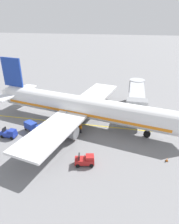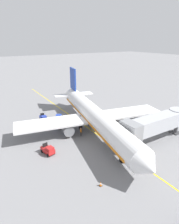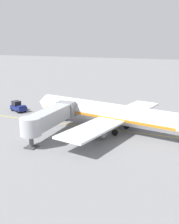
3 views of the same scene
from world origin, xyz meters
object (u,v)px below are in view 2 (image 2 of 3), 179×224
jet_bridge (157,123)px  baggage_tug_lead (48,150)px  parked_airliner (94,116)px  baggage_cart_front (59,123)px  baggage_cart_second_in_train (59,118)px  safety_cone_nose_left (100,184)px  baggage_tug_trailing (43,118)px  ground_crew_wing_walker (81,131)px

jet_bridge → baggage_tug_lead: size_ratio=5.50×
parked_airliner → baggage_cart_front: bearing=-44.9°
jet_bridge → baggage_cart_front: size_ratio=5.16×
baggage_tug_lead → baggage_cart_second_in_train: baggage_tug_lead is taller
parked_airliner → baggage_tug_lead: 11.57m
parked_airliner → baggage_tug_lead: bearing=16.1°
safety_cone_nose_left → jet_bridge: bearing=-164.2°
baggage_tug_trailing → baggage_cart_front: baggage_tug_trailing is taller
baggage_tug_lead → baggage_cart_second_in_train: (-6.57, -10.94, 0.24)m
ground_crew_wing_walker → baggage_cart_front: bearing=-71.9°
baggage_cart_front → ground_crew_wing_walker: size_ratio=1.71×
baggage_tug_lead → baggage_cart_front: baggage_tug_lead is taller
baggage_cart_front → safety_cone_nose_left: (2.66, 18.86, -0.66)m
baggage_tug_lead → baggage_cart_second_in_train: size_ratio=0.94×
baggage_tug_trailing → ground_crew_wing_walker: 11.40m
baggage_cart_second_in_train → baggage_tug_trailing: bearing=-42.3°
jet_bridge → ground_crew_wing_walker: size_ratio=8.81×
baggage_cart_front → jet_bridge: bearing=131.0°
baggage_cart_second_in_train → baggage_tug_lead: bearing=59.0°
baggage_tug_trailing → baggage_cart_second_in_train: bearing=137.7°
baggage_tug_trailing → ground_crew_wing_walker: size_ratio=1.52×
baggage_cart_second_in_train → ground_crew_wing_walker: (-0.94, 8.40, 0.00)m
baggage_tug_lead → baggage_tug_trailing: same height
baggage_tug_trailing → ground_crew_wing_walker: ground_crew_wing_walker is taller
parked_airliner → baggage_cart_front: (5.25, -5.23, -2.24)m
parked_airliner → jet_bridge: 11.87m
baggage_cart_second_in_train → ground_crew_wing_walker: bearing=96.4°
baggage_tug_lead → safety_cone_nose_left: size_ratio=4.59×
parked_airliner → jet_bridge: parked_airliner is taller
baggage_cart_front → baggage_cart_second_in_train: same height
jet_bridge → safety_cone_nose_left: (15.28, 4.33, -3.17)m
baggage_tug_lead → jet_bridge: bearing=161.3°
baggage_cart_front → safety_cone_nose_left: 19.05m
baggage_tug_lead → ground_crew_wing_walker: ground_crew_wing_walker is taller
baggage_cart_front → baggage_tug_lead: bearing=56.1°
ground_crew_wing_walker → safety_cone_nose_left: bearing=70.7°
safety_cone_nose_left → baggage_cart_front: bearing=-98.0°
parked_airliner → safety_cone_nose_left: bearing=59.9°
jet_bridge → baggage_tug_trailing: 24.37m
parked_airliner → baggage_cart_front: parked_airliner is taller
baggage_cart_front → baggage_cart_second_in_train: 2.75m
parked_airliner → baggage_cart_front: size_ratio=12.88×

